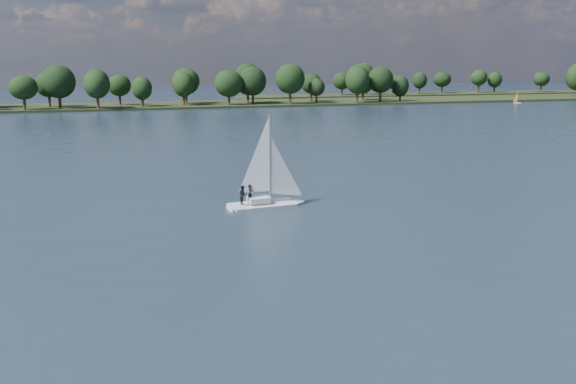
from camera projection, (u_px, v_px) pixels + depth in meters
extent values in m
plane|color=#233342|center=(209.00, 141.00, 124.15)|extent=(700.00, 700.00, 0.00)
cube|color=black|center=(139.00, 107.00, 227.64)|extent=(660.00, 40.00, 1.50)
cube|color=black|center=(449.00, 94.00, 324.69)|extent=(220.00, 30.00, 1.40)
cube|color=white|center=(264.00, 207.00, 66.29)|extent=(7.74, 2.67, 0.90)
cube|color=white|center=(264.00, 199.00, 66.11)|extent=(2.33, 1.50, 0.56)
cylinder|color=silver|center=(263.00, 159.00, 65.30)|extent=(0.13, 0.13, 8.95)
imported|color=black|center=(250.00, 194.00, 65.65)|extent=(0.54, 0.75, 1.93)
imported|color=black|center=(243.00, 195.00, 64.99)|extent=(0.77, 0.97, 1.93)
cube|color=silver|center=(517.00, 103.00, 248.74)|extent=(3.07, 2.50, 0.47)
cylinder|color=silver|center=(518.00, 97.00, 248.29)|extent=(0.08, 0.08, 4.15)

